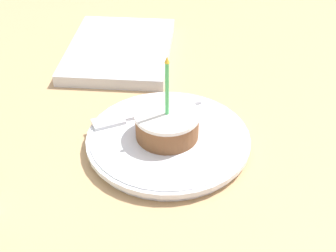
% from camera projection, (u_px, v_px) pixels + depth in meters
% --- Properties ---
extents(ground_plane, '(2.40, 2.40, 0.04)m').
position_uv_depth(ground_plane, '(181.00, 157.00, 0.65)').
color(ground_plane, tan).
rests_on(ground_plane, ground).
extents(plate, '(0.22, 0.22, 0.02)m').
position_uv_depth(plate, '(168.00, 141.00, 0.64)').
color(plate, silver).
rests_on(plate, ground_plane).
extents(cake_slice, '(0.09, 0.09, 0.12)m').
position_uv_depth(cake_slice, '(167.00, 123.00, 0.62)').
color(cake_slice, brown).
rests_on(cake_slice, plate).
extents(fork, '(0.09, 0.15, 0.00)m').
position_uv_depth(fork, '(140.00, 114.00, 0.67)').
color(fork, silver).
rests_on(fork, plate).
extents(marble_board, '(0.24, 0.18, 0.02)m').
position_uv_depth(marble_board, '(120.00, 50.00, 0.85)').
color(marble_board, silver).
rests_on(marble_board, ground_plane).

